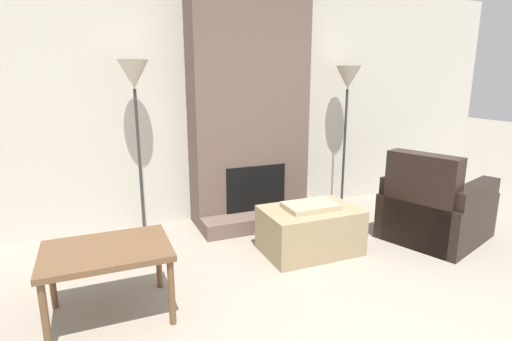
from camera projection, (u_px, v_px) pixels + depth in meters
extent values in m
cube|color=beige|center=(241.00, 103.00, 4.53)|extent=(7.15, 0.06, 2.60)
cube|color=brown|center=(249.00, 104.00, 4.31)|extent=(1.28, 0.41, 2.60)
cube|color=brown|center=(261.00, 221.00, 4.29)|extent=(1.28, 0.29, 0.16)
cube|color=black|center=(256.00, 188.00, 4.33)|extent=(0.68, 0.02, 0.50)
cube|color=#998460|center=(310.00, 230.00, 3.70)|extent=(0.87, 0.58, 0.42)
cube|color=tan|center=(311.00, 206.00, 3.64)|extent=(0.48, 0.32, 0.05)
cube|color=black|center=(436.00, 215.00, 4.03)|extent=(1.17, 1.09, 0.46)
cube|color=black|center=(421.00, 202.00, 3.73)|extent=(0.41, 0.69, 0.91)
cube|color=black|center=(471.00, 216.00, 3.77)|extent=(0.86, 0.44, 0.62)
cube|color=black|center=(406.00, 200.00, 4.25)|extent=(0.86, 0.44, 0.62)
cube|color=brown|center=(106.00, 251.00, 2.64)|extent=(0.82, 0.59, 0.04)
cylinder|color=brown|center=(45.00, 318.00, 2.33)|extent=(0.04, 0.04, 0.46)
cylinder|color=brown|center=(172.00, 292.00, 2.60)|extent=(0.04, 0.04, 0.46)
cylinder|color=brown|center=(52.00, 278.00, 2.79)|extent=(0.04, 0.04, 0.46)
cylinder|color=brown|center=(159.00, 260.00, 3.06)|extent=(0.04, 0.04, 0.46)
cylinder|color=#333333|center=(145.00, 235.00, 4.10)|extent=(0.25, 0.25, 0.02)
cylinder|color=#333333|center=(140.00, 165.00, 3.92)|extent=(0.03, 0.03, 1.47)
cone|color=beige|center=(134.00, 74.00, 3.72)|extent=(0.29, 0.29, 0.26)
cylinder|color=#333333|center=(341.00, 206.00, 4.99)|extent=(0.25, 0.25, 0.02)
cylinder|color=#333333|center=(344.00, 149.00, 4.82)|extent=(0.03, 0.03, 1.43)
cone|color=beige|center=(348.00, 78.00, 4.63)|extent=(0.29, 0.29, 0.26)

